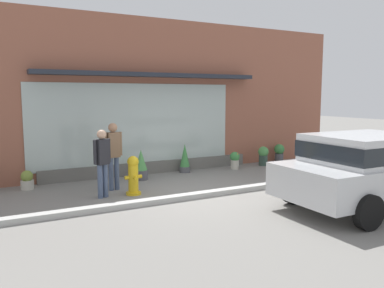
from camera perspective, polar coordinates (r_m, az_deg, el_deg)
ground_plane at (r=9.37m, az=1.18°, el=-7.42°), size 60.00×60.00×0.00m
curb_strip at (r=9.19m, az=1.80°, el=-7.33°), size 14.00×0.24×0.12m
storefront at (r=11.95m, az=-6.38°, el=6.66°), size 14.00×0.81×4.62m
fire_hydrant at (r=9.41m, az=-8.56°, el=-4.50°), size 0.42×0.39×0.93m
pedestrian_with_handbag at (r=9.85m, az=-11.52°, el=-1.08°), size 0.65×0.24×1.68m
pedestrian_passerby at (r=9.18m, az=-12.95°, el=-2.11°), size 0.43×0.28×1.58m
parked_car_silver at (r=8.96m, az=24.48°, el=-2.96°), size 4.13×2.13×1.55m
potted_plant_trailing_edge at (r=11.03m, az=-7.43°, el=-3.12°), size 0.38×0.38×0.85m
potted_plant_low_front at (r=14.19m, az=12.59°, el=-1.19°), size 0.36×0.36×0.64m
potted_plant_window_right at (r=13.38m, az=10.35°, el=-1.61°), size 0.35×0.35×0.64m
potted_plant_doorstep at (r=11.98m, az=-1.06°, el=-2.14°), size 0.33×0.33×0.88m
potted_plant_by_entrance at (r=10.70m, az=-22.90°, el=-4.89°), size 0.32×0.32×0.48m
potted_plant_near_hydrant at (r=12.59m, az=6.26°, el=-2.27°), size 0.31×0.31×0.56m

